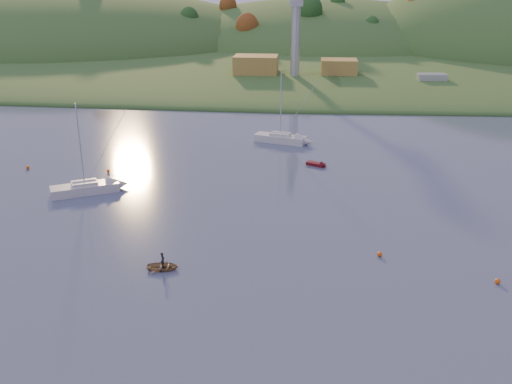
# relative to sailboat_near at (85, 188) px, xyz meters

# --- Properties ---
(far_shore) EXTENTS (620.00, 220.00, 1.50)m
(far_shore) POSITION_rel_sailboat_near_xyz_m (22.62, 187.11, -0.75)
(far_shore) COLOR #305221
(far_shore) RESTS_ON ground
(shore_slope) EXTENTS (640.00, 150.00, 7.00)m
(shore_slope) POSITION_rel_sailboat_near_xyz_m (22.62, 122.11, -0.75)
(shore_slope) COLOR #305221
(shore_slope) RESTS_ON ground
(hill_left) EXTENTS (170.00, 140.00, 44.00)m
(hill_left) POSITION_rel_sailboat_near_xyz_m (-67.38, 157.11, -0.75)
(hill_left) COLOR #305221
(hill_left) RESTS_ON ground
(hill_center) EXTENTS (140.00, 120.00, 36.00)m
(hill_center) POSITION_rel_sailboat_near_xyz_m (32.62, 167.11, -0.75)
(hill_center) COLOR #305221
(hill_center) RESTS_ON ground
(hillside_trees) EXTENTS (280.00, 50.00, 32.00)m
(hillside_trees) POSITION_rel_sailboat_near_xyz_m (22.62, 142.11, -0.75)
(hillside_trees) COLOR #1F491A
(hillside_trees) RESTS_ON ground
(wharf) EXTENTS (42.00, 16.00, 2.40)m
(wharf) POSITION_rel_sailboat_near_xyz_m (27.62, 79.11, 0.45)
(wharf) COLOR slate
(wharf) RESTS_ON ground
(shed_west) EXTENTS (11.00, 8.00, 4.80)m
(shed_west) POSITION_rel_sailboat_near_xyz_m (14.62, 80.11, 4.05)
(shed_west) COLOR #A58F37
(shed_west) RESTS_ON wharf
(shed_east) EXTENTS (9.00, 7.00, 4.00)m
(shed_east) POSITION_rel_sailboat_near_xyz_m (35.62, 81.11, 3.65)
(shed_east) COLOR #A58F37
(shed_east) RESTS_ON wharf
(dock_crane) EXTENTS (3.20, 28.00, 20.30)m
(dock_crane) POSITION_rel_sailboat_near_xyz_m (24.62, 75.50, 16.42)
(dock_crane) COLOR #B7B7BC
(dock_crane) RESTS_ON wharf
(sailboat_near) EXTENTS (8.60, 6.21, 11.67)m
(sailboat_near) POSITION_rel_sailboat_near_xyz_m (0.00, 0.00, 0.00)
(sailboat_near) COLOR silver
(sailboat_near) RESTS_ON ground
(sailboat_far) EXTENTS (9.01, 5.02, 11.97)m
(sailboat_far) POSITION_rel_sailboat_near_xyz_m (23.71, 26.14, 0.02)
(sailboat_far) COLOR beige
(sailboat_far) RESTS_ON ground
(canoe) EXTENTS (3.25, 2.48, 0.63)m
(canoe) POSITION_rel_sailboat_near_xyz_m (14.93, -19.07, -0.44)
(canoe) COLOR #917350
(canoe) RESTS_ON ground
(paddler) EXTENTS (0.42, 0.59, 1.52)m
(paddler) POSITION_rel_sailboat_near_xyz_m (14.93, -19.07, 0.01)
(paddler) COLOR black
(paddler) RESTS_ON ground
(red_tender) EXTENTS (3.34, 2.51, 1.09)m
(red_tender) POSITION_rel_sailboat_near_xyz_m (30.10, 13.79, -0.52)
(red_tender) COLOR #510B10
(red_tender) RESTS_ON ground
(work_vessel) EXTENTS (16.22, 6.69, 4.09)m
(work_vessel) POSITION_rel_sailboat_near_xyz_m (57.62, 75.11, 0.70)
(work_vessel) COLOR slate
(work_vessel) RESTS_ON ground
(buoy_0) EXTENTS (0.50, 0.50, 0.50)m
(buoy_0) POSITION_rel_sailboat_near_xyz_m (45.80, -18.91, -0.50)
(buoy_0) COLOR #EB540C
(buoy_0) RESTS_ON ground
(buoy_1) EXTENTS (0.50, 0.50, 0.50)m
(buoy_1) POSITION_rel_sailboat_near_xyz_m (35.73, -14.45, -0.50)
(buoy_1) COLOR #EB540C
(buoy_1) RESTS_ON ground
(buoy_2) EXTENTS (0.50, 0.50, 0.50)m
(buoy_2) POSITION_rel_sailboat_near_xyz_m (-11.90, 8.62, -0.50)
(buoy_2) COLOR #EB540C
(buoy_2) RESTS_ON ground
(buoy_3) EXTENTS (0.50, 0.50, 0.50)m
(buoy_3) POSITION_rel_sailboat_near_xyz_m (0.24, 8.15, -0.50)
(buoy_3) COLOR #EB540C
(buoy_3) RESTS_ON ground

